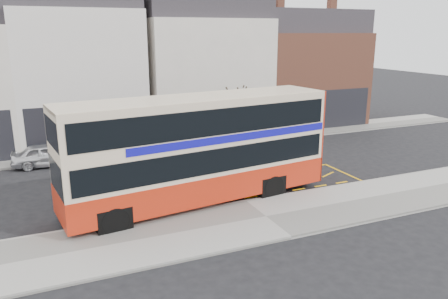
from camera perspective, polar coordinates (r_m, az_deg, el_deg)
name	(u,v)px	position (r m, az deg, el deg)	size (l,w,h in m)	color
ground	(242,201)	(20.47, 2.40, -6.68)	(120.00, 120.00, 0.00)	black
pavement	(266,218)	(18.56, 5.51, -8.87)	(40.00, 4.00, 0.15)	gray
kerb	(246,202)	(20.13, 2.87, -6.85)	(40.00, 0.15, 0.15)	gray
far_pavement	(173,145)	(30.25, -6.63, 0.62)	(50.00, 3.00, 0.15)	gray
road_markings	(228,189)	(21.82, 0.58, -5.24)	(14.00, 3.40, 0.01)	#E6A90C
terrace_left	(78,66)	(32.30, -18.58, 10.31)	(8.00, 8.01, 11.80)	beige
terrace_green_shop	(200,66)	(34.28, -3.16, 10.88)	(9.00, 8.01, 11.30)	beige
terrace_right	(299,68)	(38.35, 9.79, 10.39)	(9.00, 8.01, 10.30)	#96523C
double_decker_bus	(200,148)	(19.50, -3.21, 0.16)	(12.49, 4.32, 4.89)	beige
bus_stop_post	(119,183)	(17.89, -13.54, -4.28)	(0.67, 0.12, 2.69)	black
car_silver	(48,155)	(27.37, -22.02, -0.67)	(1.58, 3.93, 1.34)	silver
car_grey	(167,142)	(28.17, -7.43, 0.93)	(1.59, 4.56, 1.50)	#3F4147
car_white	(269,133)	(30.54, 5.94, 2.13)	(2.16, 5.31, 1.54)	silver
street_tree_right	(235,93)	(30.99, 1.46, 7.37)	(2.32, 2.32, 5.02)	#342717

